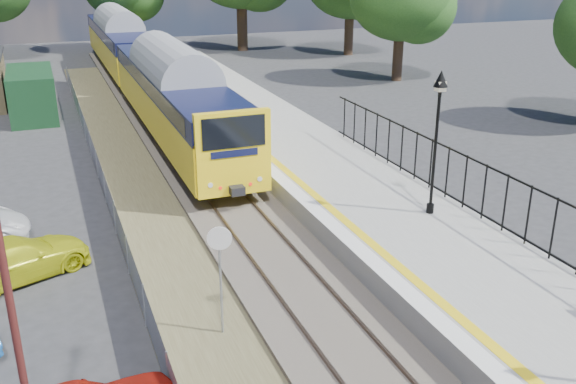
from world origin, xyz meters
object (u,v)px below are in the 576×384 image
train (140,61)px  carpark_lamp (11,306)px  victorian_lamp_north (438,110)px  car_yellow (15,259)px  speed_sign (220,262)px

train → carpark_lamp: bearing=-101.8°
victorian_lamp_north → car_yellow: size_ratio=1.08×
victorian_lamp_north → speed_sign: victorian_lamp_north is taller
speed_sign → carpark_lamp: 6.32m
car_yellow → train: bearing=-41.7°
train → car_yellow: 23.98m
carpark_lamp → car_yellow: 9.79m
speed_sign → carpark_lamp: size_ratio=0.41×
train → victorian_lamp_north: bearing=-77.9°
train → car_yellow: train is taller
victorian_lamp_north → speed_sign: bearing=-158.6°
victorian_lamp_north → carpark_lamp: 14.04m
car_yellow → carpark_lamp: bearing=159.2°
speed_sign → car_yellow: 6.95m
speed_sign → car_yellow: speed_sign is taller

